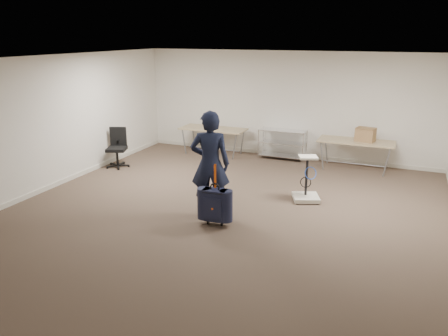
% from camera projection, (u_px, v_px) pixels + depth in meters
% --- Properties ---
extents(ground, '(9.00, 9.00, 0.00)m').
position_uv_depth(ground, '(221.00, 217.00, 7.99)').
color(ground, '#48352C').
rests_on(ground, ground).
extents(room_shell, '(8.00, 9.00, 9.00)m').
position_uv_depth(room_shell, '(246.00, 190.00, 9.19)').
color(room_shell, silver).
rests_on(room_shell, ground).
extents(folding_table_left, '(1.80, 0.75, 0.73)m').
position_uv_depth(folding_table_left, '(213.00, 130.00, 11.97)').
color(folding_table_left, '#8C7756').
rests_on(folding_table_left, ground).
extents(folding_table_right, '(1.80, 0.75, 0.73)m').
position_uv_depth(folding_table_right, '(356.00, 143.00, 10.58)').
color(folding_table_right, '#8C7756').
rests_on(folding_table_right, ground).
extents(wire_shelf, '(1.22, 0.47, 0.80)m').
position_uv_depth(wire_shelf, '(282.00, 143.00, 11.57)').
color(wire_shelf, silver).
rests_on(wire_shelf, ground).
extents(person, '(0.82, 0.67, 1.94)m').
position_uv_depth(person, '(210.00, 164.00, 7.84)').
color(person, black).
rests_on(person, ground).
extents(suitcase, '(0.42, 0.27, 1.11)m').
position_uv_depth(suitcase, '(215.00, 205.00, 7.54)').
color(suitcase, black).
rests_on(suitcase, ground).
extents(office_chair, '(0.59, 0.60, 0.98)m').
position_uv_depth(office_chair, '(118.00, 155.00, 10.95)').
color(office_chair, black).
rests_on(office_chair, ground).
extents(equipment_cart, '(0.65, 0.65, 0.92)m').
position_uv_depth(equipment_cart, '(306.00, 189.00, 8.72)').
color(equipment_cart, '#EAE8C9').
rests_on(equipment_cart, ground).
extents(cardboard_box, '(0.49, 0.40, 0.32)m').
position_uv_depth(cardboard_box, '(365.00, 135.00, 10.48)').
color(cardboard_box, '#9C6E49').
rests_on(cardboard_box, folding_table_right).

